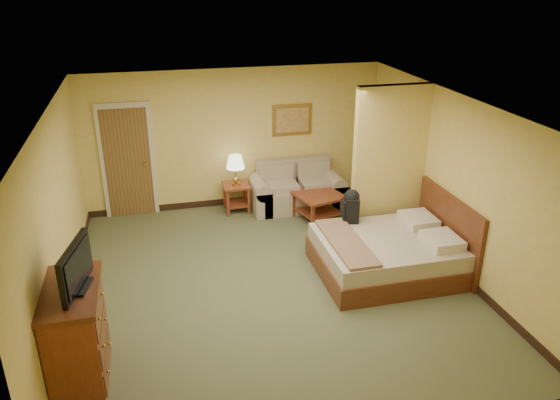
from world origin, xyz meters
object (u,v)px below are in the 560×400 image
object	(u,v)px
loveseat	(297,193)
coffee_table	(319,201)
bed	(392,253)
dresser	(77,337)

from	to	relation	value
loveseat	coffee_table	xyz separation A→B (m)	(0.22, -0.64, 0.07)
loveseat	coffee_table	size ratio (longest dim) A/B	1.86
loveseat	bed	world-z (taller)	bed
loveseat	coffee_table	bearing A→B (deg)	-70.87
loveseat	bed	bearing A→B (deg)	-74.82
coffee_table	loveseat	bearing A→B (deg)	109.13
loveseat	bed	distance (m)	2.77
dresser	coffee_table	bearing A→B (deg)	42.27
dresser	bed	bearing A→B (deg)	18.25
coffee_table	bed	size ratio (longest dim) A/B	0.45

